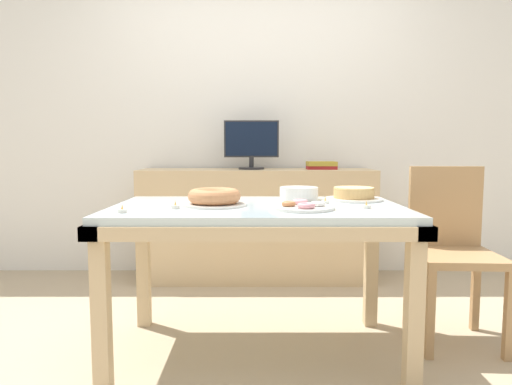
{
  "coord_description": "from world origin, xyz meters",
  "views": [
    {
      "loc": [
        -0.01,
        -2.24,
        1.04
      ],
      "look_at": [
        -0.0,
        0.04,
        0.82
      ],
      "focal_mm": 32.0,
      "sensor_mm": 36.0,
      "label": 1
    }
  ],
  "objects_px": {
    "book_stack": "(320,165)",
    "cake_chocolate_round": "(352,195)",
    "chair": "(450,244)",
    "computer_monitor": "(250,145)",
    "cake_golden_bundt": "(213,198)",
    "tealight_centre": "(121,211)",
    "tealight_near_front": "(324,202)",
    "tealight_left_edge": "(174,207)",
    "pastry_platter": "(301,206)",
    "tealight_right_edge": "(365,206)",
    "plate_stack": "(297,193)"
  },
  "relations": [
    {
      "from": "pastry_platter",
      "to": "computer_monitor",
      "type": "bearing_deg",
      "value": 99.74
    },
    {
      "from": "tealight_left_edge",
      "to": "tealight_near_front",
      "type": "relative_size",
      "value": 1.0
    },
    {
      "from": "chair",
      "to": "computer_monitor",
      "type": "height_order",
      "value": "computer_monitor"
    },
    {
      "from": "cake_golden_bundt",
      "to": "pastry_platter",
      "type": "relative_size",
      "value": 1.04
    },
    {
      "from": "book_stack",
      "to": "pastry_platter",
      "type": "bearing_deg",
      "value": -101.5
    },
    {
      "from": "plate_stack",
      "to": "tealight_left_edge",
      "type": "bearing_deg",
      "value": -148.72
    },
    {
      "from": "tealight_near_front",
      "to": "book_stack",
      "type": "bearing_deg",
      "value": 82.82
    },
    {
      "from": "cake_chocolate_round",
      "to": "tealight_near_front",
      "type": "distance_m",
      "value": 0.24
    },
    {
      "from": "tealight_near_front",
      "to": "tealight_right_edge",
      "type": "bearing_deg",
      "value": -47.41
    },
    {
      "from": "cake_golden_bundt",
      "to": "tealight_right_edge",
      "type": "relative_size",
      "value": 7.92
    },
    {
      "from": "tealight_left_edge",
      "to": "tealight_near_front",
      "type": "height_order",
      "value": "same"
    },
    {
      "from": "computer_monitor",
      "to": "tealight_right_edge",
      "type": "xyz_separation_m",
      "value": [
        0.55,
        -1.43,
        -0.3
      ]
    },
    {
      "from": "tealight_right_edge",
      "to": "tealight_left_edge",
      "type": "bearing_deg",
      "value": -179.31
    },
    {
      "from": "chair",
      "to": "book_stack",
      "type": "height_order",
      "value": "chair"
    },
    {
      "from": "plate_stack",
      "to": "tealight_near_front",
      "type": "distance_m",
      "value": 0.22
    },
    {
      "from": "chair",
      "to": "tealight_right_edge",
      "type": "xyz_separation_m",
      "value": [
        -0.54,
        -0.31,
        0.25
      ]
    },
    {
      "from": "chair",
      "to": "tealight_near_front",
      "type": "bearing_deg",
      "value": -169.87
    },
    {
      "from": "computer_monitor",
      "to": "chair",
      "type": "bearing_deg",
      "value": -45.85
    },
    {
      "from": "cake_chocolate_round",
      "to": "pastry_platter",
      "type": "relative_size",
      "value": 1.02
    },
    {
      "from": "pastry_platter",
      "to": "tealight_centre",
      "type": "relative_size",
      "value": 7.62
    },
    {
      "from": "cake_golden_bundt",
      "to": "pastry_platter",
      "type": "height_order",
      "value": "cake_golden_bundt"
    },
    {
      "from": "chair",
      "to": "tealight_right_edge",
      "type": "bearing_deg",
      "value": -150.47
    },
    {
      "from": "computer_monitor",
      "to": "tealight_near_front",
      "type": "xyz_separation_m",
      "value": [
        0.39,
        -1.25,
        -0.3
      ]
    },
    {
      "from": "computer_monitor",
      "to": "pastry_platter",
      "type": "xyz_separation_m",
      "value": [
        0.25,
        -1.46,
        -0.29
      ]
    },
    {
      "from": "chair",
      "to": "tealight_left_edge",
      "type": "bearing_deg",
      "value": -167.54
    },
    {
      "from": "pastry_platter",
      "to": "cake_chocolate_round",
      "type": "bearing_deg",
      "value": 48.67
    },
    {
      "from": "book_stack",
      "to": "cake_chocolate_round",
      "type": "height_order",
      "value": "book_stack"
    },
    {
      "from": "chair",
      "to": "tealight_centre",
      "type": "distance_m",
      "value": 1.72
    },
    {
      "from": "cake_golden_bundt",
      "to": "tealight_centre",
      "type": "distance_m",
      "value": 0.45
    },
    {
      "from": "cake_chocolate_round",
      "to": "tealight_centre",
      "type": "distance_m",
      "value": 1.22
    },
    {
      "from": "plate_stack",
      "to": "tealight_right_edge",
      "type": "bearing_deg",
      "value": -51.83
    },
    {
      "from": "chair",
      "to": "book_stack",
      "type": "xyz_separation_m",
      "value": [
        -0.55,
        1.13,
        0.38
      ]
    },
    {
      "from": "computer_monitor",
      "to": "pastry_platter",
      "type": "height_order",
      "value": "computer_monitor"
    },
    {
      "from": "cake_golden_bundt",
      "to": "tealight_left_edge",
      "type": "relative_size",
      "value": 7.92
    },
    {
      "from": "chair",
      "to": "tealight_right_edge",
      "type": "relative_size",
      "value": 23.5
    },
    {
      "from": "cake_chocolate_round",
      "to": "tealight_near_front",
      "type": "bearing_deg",
      "value": -138.39
    },
    {
      "from": "computer_monitor",
      "to": "cake_chocolate_round",
      "type": "height_order",
      "value": "computer_monitor"
    },
    {
      "from": "tealight_right_edge",
      "to": "plate_stack",
      "type": "bearing_deg",
      "value": 128.17
    },
    {
      "from": "cake_chocolate_round",
      "to": "cake_golden_bundt",
      "type": "height_order",
      "value": "cake_golden_bundt"
    },
    {
      "from": "pastry_platter",
      "to": "tealight_near_front",
      "type": "xyz_separation_m",
      "value": [
        0.14,
        0.2,
        -0.0
      ]
    },
    {
      "from": "cake_chocolate_round",
      "to": "tealight_left_edge",
      "type": "distance_m",
      "value": 0.97
    },
    {
      "from": "pastry_platter",
      "to": "tealight_centre",
      "type": "height_order",
      "value": "same"
    },
    {
      "from": "tealight_right_edge",
      "to": "tealight_near_front",
      "type": "distance_m",
      "value": 0.24
    },
    {
      "from": "computer_monitor",
      "to": "cake_golden_bundt",
      "type": "distance_m",
      "value": 1.37
    },
    {
      "from": "cake_golden_bundt",
      "to": "tealight_right_edge",
      "type": "xyz_separation_m",
      "value": [
        0.72,
        -0.1,
        -0.03
      ]
    },
    {
      "from": "tealight_right_edge",
      "to": "tealight_centre",
      "type": "xyz_separation_m",
      "value": [
        -1.1,
        -0.15,
        0.0
      ]
    },
    {
      "from": "cake_golden_bundt",
      "to": "plate_stack",
      "type": "relative_size",
      "value": 1.51
    },
    {
      "from": "tealight_right_edge",
      "to": "computer_monitor",
      "type": "bearing_deg",
      "value": 111.12
    },
    {
      "from": "pastry_platter",
      "to": "tealight_right_edge",
      "type": "bearing_deg",
      "value": 4.09
    },
    {
      "from": "plate_stack",
      "to": "pastry_platter",
      "type": "bearing_deg",
      "value": -93.07
    }
  ]
}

